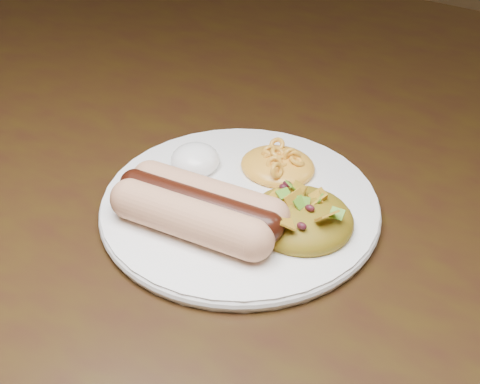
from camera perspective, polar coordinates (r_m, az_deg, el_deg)
The scene contains 7 objects.
table at distance 0.80m, azimuth 8.38°, elevation -1.15°, with size 1.60×0.90×0.75m.
plate at distance 0.63m, azimuth 0.00°, elevation -1.23°, with size 0.26×0.26×0.01m, color white.
hotdog at distance 0.58m, azimuth -3.54°, elevation -1.31°, with size 0.14×0.08×0.04m.
mac_and_cheese at distance 0.66m, azimuth 3.27°, elevation 2.97°, with size 0.08×0.07×0.03m, color yellow.
sour_cream at distance 0.66m, azimuth -3.86°, elevation 3.24°, with size 0.05×0.05×0.03m, color white.
taco_salad at distance 0.59m, azimuth 5.26°, elevation -1.60°, with size 0.10×0.09×0.04m.
fork at distance 0.67m, azimuth -7.15°, elevation 0.63°, with size 0.02×0.12×0.00m, color silver.
Camera 1 is at (0.23, -0.59, 1.14)m, focal length 50.00 mm.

